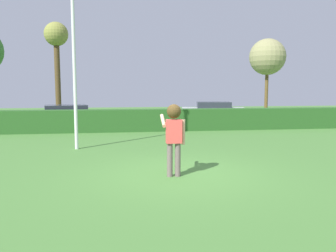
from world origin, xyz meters
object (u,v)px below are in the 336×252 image
at_px(bare_elm_tree, 267,57).
at_px(lamppost, 73,38).
at_px(person, 174,130).
at_px(parked_car_blue, 66,115).
at_px(frisbee, 176,129).
at_px(birch_tree, 56,42).
at_px(parked_car_silver, 213,110).

bearing_deg(bare_elm_tree, lamppost, -136.57).
xyz_separation_m(person, bare_elm_tree, (9.50, 15.96, 3.22)).
xyz_separation_m(lamppost, parked_car_blue, (-1.33, 6.87, -3.23)).
relative_size(lamppost, parked_car_blue, 1.61).
bearing_deg(frisbee, parked_car_blue, 111.81).
bearing_deg(frisbee, bare_elm_tree, 58.84).
distance_m(parked_car_blue, bare_elm_tree, 14.96).
relative_size(bare_elm_tree, birch_tree, 0.91).
xyz_separation_m(lamppost, bare_elm_tree, (12.34, 11.68, 0.46)).
height_order(person, parked_car_silver, person).
bearing_deg(lamppost, frisbee, -52.45).
relative_size(parked_car_silver, bare_elm_tree, 0.77).
bearing_deg(birch_tree, bare_elm_tree, 4.39).
bearing_deg(bare_elm_tree, parked_car_silver, -156.46).
xyz_separation_m(parked_car_silver, bare_elm_tree, (4.56, 1.99, 3.69)).
xyz_separation_m(parked_car_silver, birch_tree, (-10.10, 0.86, 4.40)).
distance_m(person, frisbee, 0.45).
height_order(lamppost, parked_car_blue, lamppost).
bearing_deg(person, parked_car_silver, 70.52).
bearing_deg(lamppost, birch_tree, 102.39).
bearing_deg(lamppost, bare_elm_tree, 43.43).
bearing_deg(bare_elm_tree, person, -120.78).
xyz_separation_m(bare_elm_tree, birch_tree, (-14.66, -1.12, 0.71)).
relative_size(parked_car_blue, parked_car_silver, 1.00).
height_order(lamppost, parked_car_silver, lamppost).
height_order(person, lamppost, lamppost).
relative_size(lamppost, birch_tree, 1.14).
relative_size(person, lamppost, 0.25).
height_order(person, bare_elm_tree, bare_elm_tree).
relative_size(person, parked_car_blue, 0.40).
bearing_deg(parked_car_blue, birch_tree, 104.96).
relative_size(person, birch_tree, 0.28).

